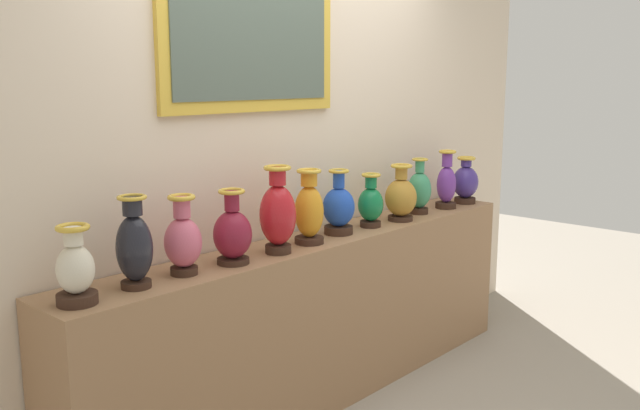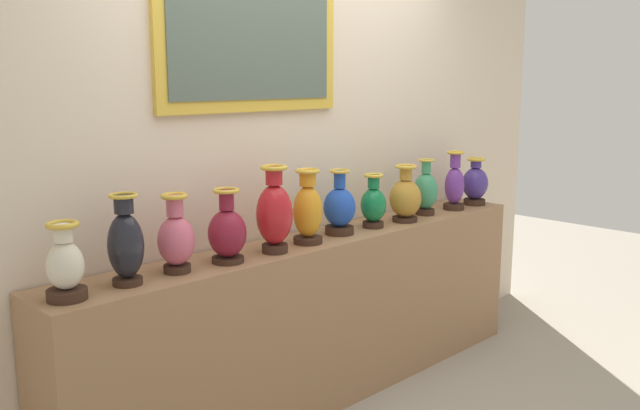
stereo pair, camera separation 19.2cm
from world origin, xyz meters
The scene contains 15 objects.
ground_plane centered at (0.00, 0.00, 0.00)m, with size 10.80×10.80×0.00m, color gray.
display_shelf centered at (0.00, 0.00, 0.46)m, with size 3.08×0.38×0.91m, color #99704C.
back_wall centered at (-0.01, 0.25, 1.53)m, with size 4.80×0.14×3.05m.
vase_ivory centered at (-1.41, -0.05, 1.04)m, with size 0.15×0.15×0.31m.
vase_onyx centered at (-1.15, -0.03, 1.08)m, with size 0.15×0.15×0.38m.
vase_rose centered at (-0.91, -0.02, 1.06)m, with size 0.16×0.16×0.35m.
vase_burgundy centered at (-0.65, -0.05, 1.05)m, with size 0.18×0.18×0.35m.
vase_crimson centered at (-0.37, -0.07, 1.11)m, with size 0.18×0.18×0.43m.
vase_amber centered at (-0.13, -0.04, 1.08)m, with size 0.15×0.15×0.38m.
vase_sapphire centered at (0.13, -0.01, 1.06)m, with size 0.17×0.17×0.35m.
vase_emerald centered at (0.39, -0.03, 1.05)m, with size 0.15×0.15×0.31m.
vase_ochre centered at (0.65, -0.06, 1.05)m, with size 0.19×0.19×0.34m.
vase_jade centered at (0.90, -0.02, 1.06)m, with size 0.15×0.15×0.35m.
vase_violet centered at (1.16, -0.05, 1.07)m, with size 0.13×0.13×0.38m.
vase_indigo centered at (1.40, -0.05, 1.05)m, with size 0.17×0.17×0.32m.
Camera 2 is at (-2.50, -2.52, 1.76)m, focal length 38.47 mm.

